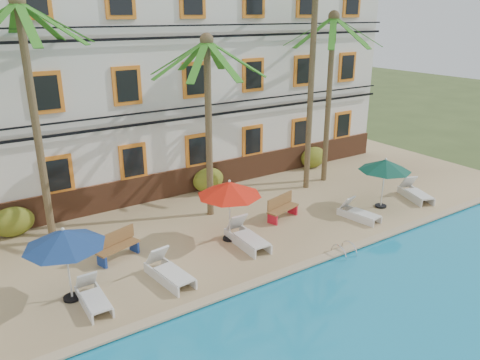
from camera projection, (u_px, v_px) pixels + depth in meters
ground at (261, 270)px, 15.29m from camera, size 100.00×100.00×0.00m
pool_deck at (189, 215)px, 19.17m from camera, size 30.00×12.00×0.25m
pool_coping at (278, 275)px, 14.49m from camera, size 30.00×0.35×0.06m
hotel_building at (134, 72)px, 21.31m from camera, size 25.40×6.44×10.22m
palm_b at (31, 92)px, 14.86m from camera, size 4.34×4.34×8.28m
palm_c at (208, 101)px, 17.39m from camera, size 4.34×4.34×7.02m
palm_d at (313, 50)px, 19.74m from camera, size 4.34×4.34×9.86m
palm_e at (330, 75)px, 21.09m from camera, size 4.34×4.34×7.79m
shrub_left at (13, 222)px, 16.91m from camera, size 1.50×0.90×1.10m
shrub_mid at (208, 180)px, 21.15m from camera, size 1.50×0.90×1.10m
shrub_right at (313, 157)px, 24.44m from camera, size 1.50×0.90×1.10m
umbrella_blue at (64, 239)px, 12.68m from camera, size 2.23×2.23×2.24m
umbrella_red at (229, 189)px, 16.16m from camera, size 2.27×2.27×2.28m
umbrella_green at (385, 165)px, 19.01m from camera, size 2.14×2.14×2.15m
lounger_b at (93, 297)px, 12.95m from camera, size 0.63×1.72×0.81m
lounger_c at (169, 271)px, 14.18m from camera, size 0.92×2.00×0.91m
lounger_d at (247, 237)px, 16.33m from camera, size 0.77×2.04×0.96m
lounger_e at (358, 213)px, 18.41m from camera, size 0.87×1.78×0.80m
lounger_f at (415, 192)px, 20.40m from camera, size 1.27×1.98×0.88m
bench_left at (116, 245)px, 15.37m from camera, size 1.57×0.91×0.93m
bench_right at (281, 207)px, 18.38m from camera, size 1.57×0.83×0.93m
pool_ladder at (344, 253)px, 15.85m from camera, size 0.54×0.74×0.74m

